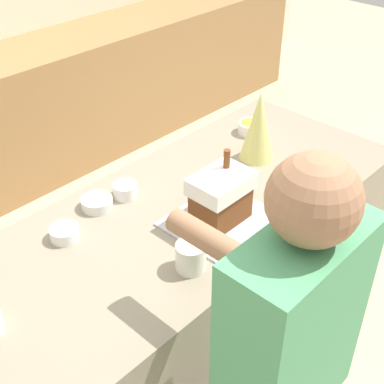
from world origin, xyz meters
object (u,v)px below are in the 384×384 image
(baking_tray, at_px, (220,220))
(candy_bowl_far_left, at_px, (125,190))
(candy_bowl_behind_tray, at_px, (97,202))
(candy_bowl_center_rear, at_px, (64,233))
(candy_bowl_near_tray_left, at_px, (251,127))
(mug, at_px, (191,257))
(decorative_tree, at_px, (259,126))
(gingerbread_house, at_px, (221,197))

(baking_tray, xyz_separation_m, candy_bowl_far_left, (-0.13, 0.36, 0.03))
(candy_bowl_behind_tray, xyz_separation_m, candy_bowl_center_rear, (-0.19, -0.06, 0.00))
(candy_bowl_near_tray_left, distance_m, candy_bowl_far_left, 0.73)
(candy_bowl_far_left, relative_size, mug, 0.93)
(candy_bowl_near_tray_left, bearing_deg, candy_bowl_center_rear, -179.63)
(decorative_tree, xyz_separation_m, candy_bowl_behind_tray, (-0.69, 0.21, -0.13))
(candy_bowl_behind_tray, bearing_deg, baking_tray, -56.75)
(candy_bowl_near_tray_left, height_order, candy_bowl_center_rear, candy_bowl_near_tray_left)
(candy_bowl_behind_tray, distance_m, mug, 0.48)
(decorative_tree, bearing_deg, candy_bowl_center_rear, 170.37)
(candy_bowl_near_tray_left, relative_size, mug, 1.17)
(candy_bowl_near_tray_left, xyz_separation_m, candy_bowl_behind_tray, (-0.85, 0.05, -0.01))
(baking_tray, bearing_deg, candy_bowl_far_left, 110.17)
(decorative_tree, distance_m, candy_bowl_far_left, 0.61)
(candy_bowl_near_tray_left, height_order, candy_bowl_behind_tray, candy_bowl_near_tray_left)
(baking_tray, bearing_deg, mug, -159.65)
(mug, bearing_deg, decorative_tree, 21.33)
(mug, bearing_deg, candy_bowl_behind_tray, 90.18)
(decorative_tree, bearing_deg, candy_bowl_far_left, 161.81)
(candy_bowl_center_rear, height_order, candy_bowl_far_left, candy_bowl_far_left)
(candy_bowl_behind_tray, height_order, candy_bowl_far_left, candy_bowl_far_left)
(gingerbread_house, relative_size, candy_bowl_center_rear, 2.50)
(baking_tray, height_order, candy_bowl_near_tray_left, candy_bowl_near_tray_left)
(candy_bowl_center_rear, relative_size, mug, 1.04)
(gingerbread_house, relative_size, candy_bowl_near_tray_left, 2.22)
(baking_tray, height_order, candy_bowl_far_left, candy_bowl_far_left)
(candy_bowl_behind_tray, xyz_separation_m, mug, (0.00, -0.48, 0.03))
(baking_tray, distance_m, candy_bowl_center_rear, 0.55)
(baking_tray, relative_size, candy_bowl_behind_tray, 3.11)
(gingerbread_house, relative_size, decorative_tree, 0.84)
(gingerbread_house, xyz_separation_m, candy_bowl_center_rear, (-0.44, 0.33, -0.08))
(candy_bowl_near_tray_left, height_order, mug, mug)
(candy_bowl_behind_tray, bearing_deg, candy_bowl_far_left, -10.64)
(candy_bowl_center_rear, xyz_separation_m, mug, (0.19, -0.42, 0.02))
(candy_bowl_behind_tray, distance_m, candy_bowl_far_left, 0.12)
(decorative_tree, height_order, mug, decorative_tree)
(candy_bowl_center_rear, distance_m, mug, 0.46)
(decorative_tree, height_order, candy_bowl_far_left, decorative_tree)
(candy_bowl_center_rear, bearing_deg, candy_bowl_behind_tray, 17.93)
(gingerbread_house, xyz_separation_m, candy_bowl_far_left, (-0.13, 0.36, -0.08))
(gingerbread_house, xyz_separation_m, mug, (-0.25, -0.09, -0.06))
(baking_tray, xyz_separation_m, decorative_tree, (0.44, 0.18, 0.15))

